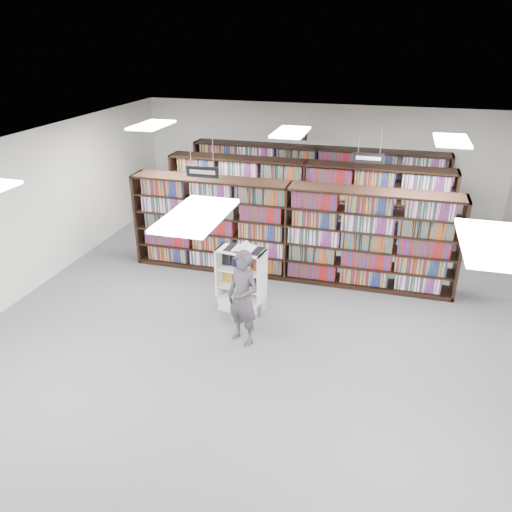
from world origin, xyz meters
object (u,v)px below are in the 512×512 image
(bookshelf_row_near, at_px, (288,232))
(endcap_display, at_px, (242,288))
(open_book, at_px, (244,248))
(shopper, at_px, (243,298))

(bookshelf_row_near, bearing_deg, endcap_display, -108.47)
(open_book, height_order, shopper, shopper)
(open_book, relative_size, shopper, 0.43)
(open_book, distance_m, shopper, 1.20)
(bookshelf_row_near, xyz_separation_m, open_book, (-0.50, -1.62, 0.24))
(open_book, xyz_separation_m, shopper, (0.30, -1.08, -0.44))
(endcap_display, xyz_separation_m, open_book, (0.05, 0.00, 0.85))
(endcap_display, relative_size, shopper, 0.74)
(shopper, bearing_deg, bookshelf_row_near, 110.54)
(endcap_display, distance_m, shopper, 1.21)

